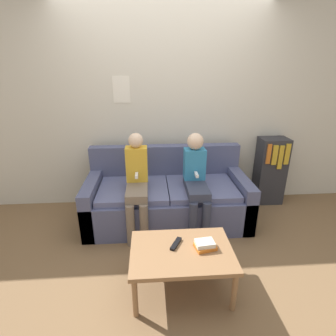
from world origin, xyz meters
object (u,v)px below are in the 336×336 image
Objects in this scene: couch at (167,198)px; person_left at (137,180)px; tv_remote at (176,244)px; bookshelf at (270,171)px; person_right at (196,178)px; coffee_table at (182,254)px.

couch is 0.52m from person_left.
couch is 11.26× the size of tv_remote.
person_left reaches higher than bookshelf.
bookshelf reaches higher than couch.
person_right is 1.26m from bookshelf.
person_left is (-0.39, 0.92, 0.27)m from coffee_table.
bookshelf is (1.78, 0.55, -0.15)m from person_left.
couch is 1.71× the size of person_left.
bookshelf is (1.12, 0.55, -0.16)m from person_right.
couch is at bearing 146.78° from person_right.
person_right is 6.52× the size of tv_remote.
coffee_table is at bearing -106.28° from person_right.
coffee_table is at bearing -67.01° from person_left.
couch is at bearing -166.48° from bookshelf.
person_left reaches higher than person_right.
tv_remote is at bearing -90.11° from couch.
bookshelf is at bearing 17.17° from person_left.
person_right is at bearing -154.01° from bookshelf.
person_left is 1.87m from bookshelf.
person_left is 1.22× the size of bookshelf.
tv_remote is 0.18× the size of bookshelf.
couch is at bearing 92.09° from coffee_table.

